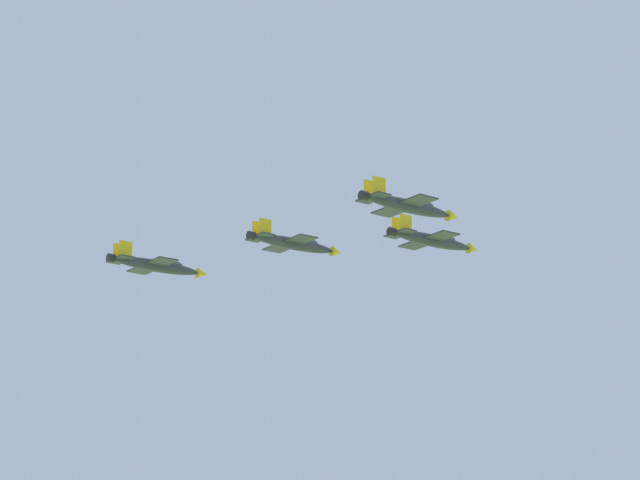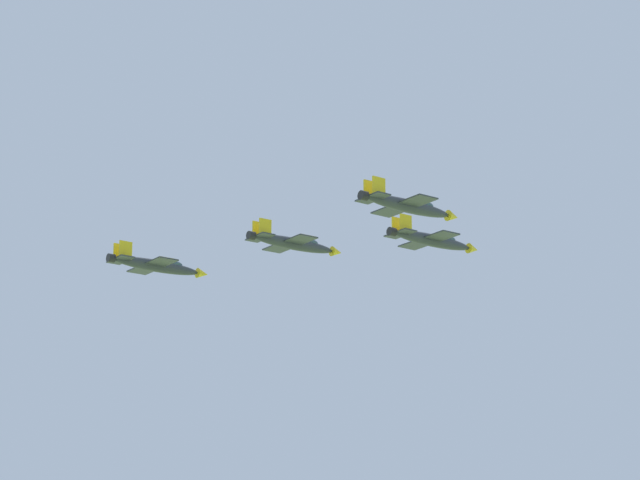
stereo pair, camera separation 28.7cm
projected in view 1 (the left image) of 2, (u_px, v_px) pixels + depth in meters
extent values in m
ellipsoid|color=#2D3338|center=(432.00, 241.00, 172.88)|extent=(11.92, 7.21, 1.62)
cone|color=gold|center=(473.00, 249.00, 176.84)|extent=(2.07, 1.96, 1.37)
ellipsoid|color=#334751|center=(448.00, 240.00, 174.61)|extent=(2.47, 2.07, 0.94)
cube|color=#2D3338|center=(429.00, 240.00, 172.50)|extent=(6.68, 9.30, 0.16)
cube|color=gold|center=(408.00, 247.00, 175.65)|extent=(2.59, 1.75, 0.19)
cube|color=gold|center=(449.00, 233.00, 169.37)|extent=(2.59, 1.75, 0.19)
cube|color=#2D3338|center=(400.00, 234.00, 169.89)|extent=(3.74, 4.74, 0.16)
cube|color=gold|center=(398.00, 227.00, 170.99)|extent=(1.70, 1.02, 2.34)
cube|color=gold|center=(406.00, 224.00, 169.73)|extent=(1.70, 1.02, 2.34)
cylinder|color=black|center=(392.00, 232.00, 169.12)|extent=(1.32, 1.42, 1.13)
ellipsoid|color=#2D3338|center=(294.00, 244.00, 174.14)|extent=(11.63, 7.17, 1.58)
cone|color=gold|center=(337.00, 252.00, 177.97)|extent=(2.03, 1.93, 1.35)
ellipsoid|color=#334751|center=(311.00, 243.00, 175.82)|extent=(2.42, 2.04, 0.92)
cube|color=#2D3338|center=(290.00, 244.00, 173.78)|extent=(6.61, 9.10, 0.16)
cube|color=gold|center=(273.00, 250.00, 176.89)|extent=(2.53, 1.73, 0.19)
cube|color=gold|center=(307.00, 236.00, 170.69)|extent=(2.53, 1.73, 0.19)
cube|color=#2D3338|center=(260.00, 237.00, 171.26)|extent=(3.69, 4.64, 0.16)
cube|color=gold|center=(258.00, 230.00, 172.34)|extent=(1.65, 1.01, 2.29)
cube|color=gold|center=(265.00, 228.00, 171.10)|extent=(1.65, 1.01, 2.29)
cylinder|color=black|center=(251.00, 236.00, 170.51)|extent=(1.30, 1.39, 1.11)
ellipsoid|color=#2D3338|center=(408.00, 206.00, 155.95)|extent=(11.79, 7.03, 1.60)
cone|color=gold|center=(453.00, 217.00, 159.90)|extent=(2.04, 1.93, 1.36)
ellipsoid|color=#334751|center=(426.00, 206.00, 157.68)|extent=(2.44, 2.03, 0.93)
cube|color=#2D3338|center=(404.00, 206.00, 155.57)|extent=(6.53, 9.19, 0.16)
cube|color=gold|center=(382.00, 214.00, 158.66)|extent=(2.56, 1.71, 0.19)
cube|color=gold|center=(427.00, 197.00, 152.51)|extent=(2.56, 1.71, 0.19)
cube|color=#2D3338|center=(373.00, 198.00, 152.97)|extent=(3.66, 4.68, 0.16)
cube|color=gold|center=(370.00, 190.00, 154.05)|extent=(1.68, 0.99, 2.30)
cube|color=gold|center=(379.00, 187.00, 152.82)|extent=(1.68, 0.99, 2.30)
cylinder|color=black|center=(364.00, 196.00, 152.20)|extent=(1.30, 1.40, 1.12)
ellipsoid|color=#2D3338|center=(156.00, 266.00, 174.70)|extent=(11.72, 7.18, 1.59)
cone|color=gold|center=(202.00, 274.00, 178.57)|extent=(2.04, 1.94, 1.36)
ellipsoid|color=#334751|center=(175.00, 265.00, 176.40)|extent=(2.44, 2.05, 0.93)
cube|color=#2D3338|center=(152.00, 266.00, 174.33)|extent=(6.63, 9.16, 0.16)
cube|color=gold|center=(137.00, 272.00, 177.46)|extent=(2.55, 1.74, 0.19)
cube|color=gold|center=(167.00, 259.00, 171.23)|extent=(2.55, 1.74, 0.19)
cube|color=#2D3338|center=(120.00, 260.00, 171.79)|extent=(3.70, 4.67, 0.16)
cube|color=gold|center=(120.00, 253.00, 172.87)|extent=(1.67, 1.01, 2.30)
cube|color=gold|center=(125.00, 250.00, 171.63)|extent=(1.67, 1.01, 2.30)
cylinder|color=black|center=(111.00, 258.00, 171.03)|extent=(1.30, 1.40, 1.12)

